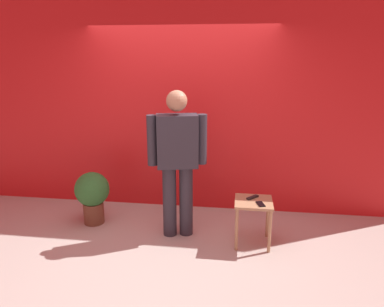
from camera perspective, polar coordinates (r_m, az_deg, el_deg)
The scene contains 7 objects.
ground_plane at distance 4.21m, azimuth -4.42°, elevation -15.01°, with size 12.00×12.00×0.00m, color #B7B2A8.
back_wall_red at distance 4.97m, azimuth -1.56°, elevation 7.94°, with size 6.25×0.12×2.97m, color red.
standing_person at distance 4.18m, azimuth -2.33°, elevation -0.57°, with size 0.70×0.34×1.75m.
side_table at distance 4.21m, azimuth 9.67°, elevation -8.66°, with size 0.42×0.42×0.53m.
cell_phone at distance 4.08m, azimuth 10.79°, elevation -7.86°, with size 0.07×0.14×0.01m, color black.
tv_remote at distance 4.24m, azimuth 9.55°, elevation -6.85°, with size 0.04×0.17×0.02m, color black.
potted_plant at distance 4.82m, azimuth -15.49°, elevation -6.11°, with size 0.44×0.44×0.69m.
Camera 1 is at (0.81, -3.55, 2.13)m, focal length 33.72 mm.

